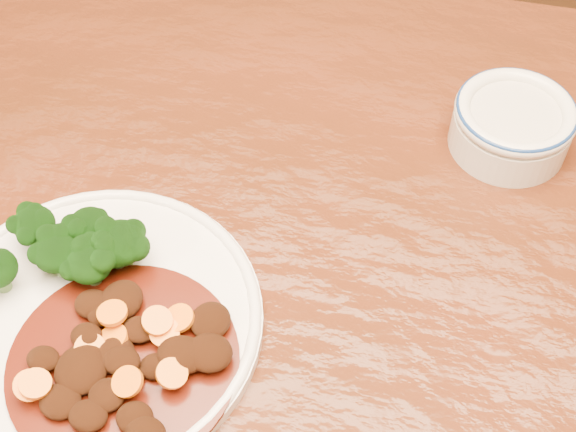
# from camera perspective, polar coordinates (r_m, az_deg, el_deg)

# --- Properties ---
(dining_table) EXTENTS (1.52, 0.94, 0.75)m
(dining_table) POSITION_cam_1_polar(r_m,az_deg,el_deg) (0.72, 2.05, -10.52)
(dining_table) COLOR #4D1E0D
(dining_table) RESTS_ON ground
(dinner_plate) EXTENTS (0.26, 0.26, 0.02)m
(dinner_plate) POSITION_cam_1_polar(r_m,az_deg,el_deg) (0.65, -13.51, -7.28)
(dinner_plate) COLOR white
(dinner_plate) RESTS_ON dining_table
(broccoli_florets) EXTENTS (0.12, 0.09, 0.05)m
(broccoli_florets) POSITION_cam_1_polar(r_m,az_deg,el_deg) (0.66, -14.76, -2.13)
(broccoli_florets) COLOR #5A8645
(broccoli_florets) RESTS_ON dinner_plate
(mince_stew) EXTENTS (0.18, 0.18, 0.03)m
(mince_stew) POSITION_cam_1_polar(r_m,az_deg,el_deg) (0.62, -11.27, -9.89)
(mince_stew) COLOR #4D1308
(mince_stew) RESTS_ON dinner_plate
(dip_bowl) EXTENTS (0.11, 0.11, 0.05)m
(dip_bowl) POSITION_cam_1_polar(r_m,az_deg,el_deg) (0.77, 15.66, 6.36)
(dip_bowl) COLOR silver
(dip_bowl) RESTS_ON dining_table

